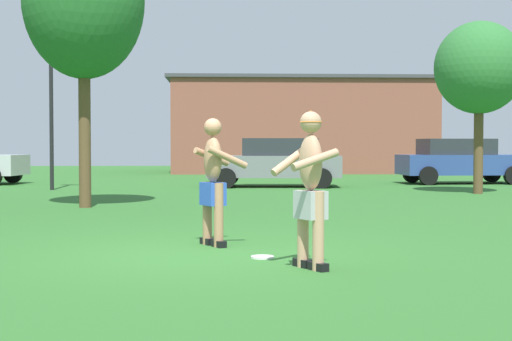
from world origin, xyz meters
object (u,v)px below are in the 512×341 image
(frisbee, at_px, (262,257))
(car_blue_far_end, at_px, (460,160))
(tree_left_field, at_px, (84,1))
(car_gray_mid_lot, at_px, (276,162))
(lamp_post, at_px, (51,88))
(player_with_cap, at_px, (310,181))
(tree_right_field, at_px, (479,68))
(player_in_blue, at_px, (213,178))

(frisbee, xyz_separation_m, car_blue_far_end, (7.91, 17.39, 0.81))
(frisbee, bearing_deg, tree_left_field, 114.47)
(car_gray_mid_lot, relative_size, lamp_post, 0.89)
(player_with_cap, distance_m, car_blue_far_end, 19.67)
(car_blue_far_end, bearing_deg, tree_right_field, -102.38)
(frisbee, bearing_deg, lamp_post, 111.61)
(car_blue_far_end, distance_m, lamp_post, 14.09)
(car_gray_mid_lot, relative_size, tree_left_field, 0.71)
(frisbee, relative_size, car_blue_far_end, 0.06)
(frisbee, height_order, tree_right_field, tree_right_field)
(tree_right_field, bearing_deg, car_blue_far_end, 77.62)
(car_blue_far_end, relative_size, tree_left_field, 0.71)
(frisbee, bearing_deg, player_with_cap, -59.70)
(player_with_cap, bearing_deg, player_in_blue, 118.65)
(player_with_cap, bearing_deg, car_blue_far_end, 67.84)
(player_with_cap, xyz_separation_m, lamp_post, (-6.12, 15.07, 2.13))
(frisbee, relative_size, car_gray_mid_lot, 0.06)
(car_gray_mid_lot, bearing_deg, frisbee, -94.64)
(frisbee, bearing_deg, player_in_blue, 117.44)
(tree_left_field, bearing_deg, frisbee, -65.53)
(frisbee, relative_size, tree_left_field, 0.05)
(frisbee, height_order, lamp_post, lamp_post)
(car_gray_mid_lot, height_order, tree_right_field, tree_right_field)
(car_blue_far_end, distance_m, tree_left_field, 15.42)
(car_gray_mid_lot, distance_m, tree_left_field, 10.00)
(player_in_blue, height_order, car_gray_mid_lot, player_in_blue)
(car_blue_far_end, bearing_deg, player_in_blue, -117.71)
(player_in_blue, distance_m, tree_right_field, 13.23)
(tree_left_field, bearing_deg, lamp_post, 108.13)
(frisbee, bearing_deg, car_gray_mid_lot, 85.36)
(car_gray_mid_lot, height_order, tree_left_field, tree_left_field)
(car_gray_mid_lot, bearing_deg, tree_left_field, -120.75)
(player_in_blue, xyz_separation_m, tree_right_field, (7.31, 10.72, 2.58))
(player_in_blue, bearing_deg, car_gray_mid_lot, 82.60)
(car_blue_far_end, bearing_deg, car_gray_mid_lot, -165.33)
(car_gray_mid_lot, relative_size, tree_right_field, 0.92)
(player_in_blue, relative_size, tree_right_field, 0.36)
(player_with_cap, xyz_separation_m, car_gray_mid_lot, (0.79, 16.48, -0.15))
(frisbee, relative_size, tree_right_field, 0.06)
(tree_left_field, distance_m, tree_right_field, 11.08)
(player_with_cap, height_order, car_blue_far_end, player_with_cap)
(car_gray_mid_lot, xyz_separation_m, car_blue_far_end, (6.63, 1.74, 0.00))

